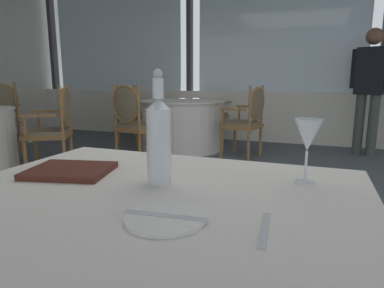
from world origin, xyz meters
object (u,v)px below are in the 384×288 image
object	(u,v)px
dining_chair_0_3	(131,109)
dining_chair_1_2	(56,123)
menu_book	(70,171)
diner_person_0	(370,84)
wine_glass	(308,136)
water_bottle	(159,138)
side_plate	(165,218)
dining_chair_0_1	(248,117)
dining_chair_0_2	(218,107)
dining_chair_0_0	(133,118)

from	to	relation	value
dining_chair_0_3	dining_chair_1_2	bearing A→B (deg)	-71.06
menu_book	dining_chair_1_2	xyz separation A→B (m)	(-1.97, 2.07, -0.18)
menu_book	dining_chair_1_2	size ratio (longest dim) A/B	0.27
dining_chair_1_2	diner_person_0	world-z (taller)	diner_person_0
wine_glass	menu_book	xyz separation A→B (m)	(-0.75, -0.17, -0.14)
water_bottle	side_plate	bearing A→B (deg)	-61.64
dining_chair_0_3	dining_chair_1_2	world-z (taller)	dining_chair_1_2
side_plate	menu_book	size ratio (longest dim) A/B	0.71
dining_chair_0_1	dining_chair_0_3	distance (m)	2.15
dining_chair_0_1	dining_chair_0_3	bearing A→B (deg)	0.00
water_bottle	dining_chair_0_2	xyz separation A→B (m)	(-1.20, 4.83, -0.32)
dining_chair_1_2	diner_person_0	size ratio (longest dim) A/B	0.57
dining_chair_0_2	dining_chair_0_0	bearing A→B (deg)	0.00
side_plate	dining_chair_0_1	world-z (taller)	dining_chair_0_1
dining_chair_0_0	diner_person_0	distance (m)	3.25
wine_glass	dining_chair_0_1	distance (m)	3.49
menu_book	dining_chair_0_3	distance (m)	4.59
side_plate	water_bottle	xyz separation A→B (m)	(-0.13, 0.25, 0.13)
side_plate	dining_chair_0_0	world-z (taller)	dining_chair_0_0
side_plate	dining_chair_0_2	xyz separation A→B (m)	(-1.34, 5.07, -0.18)
dining_chair_0_1	dining_chair_1_2	size ratio (longest dim) A/B	0.99
dining_chair_0_2	dining_chair_1_2	distance (m)	2.98
side_plate	diner_person_0	xyz separation A→B (m)	(0.98, 4.55, 0.24)
side_plate	dining_chair_0_2	distance (m)	5.25
dining_chair_0_0	menu_book	bearing A→B (deg)	-140.12
water_bottle	diner_person_0	world-z (taller)	diner_person_0
menu_book	dining_chair_0_2	world-z (taller)	dining_chair_0_2
wine_glass	dining_chair_0_1	size ratio (longest dim) A/B	0.20
dining_chair_0_2	dining_chair_1_2	size ratio (longest dim) A/B	1.00
dining_chair_0_0	dining_chair_0_1	xyz separation A→B (m)	(1.29, 0.80, -0.02)
side_plate	diner_person_0	bearing A→B (deg)	77.84
wine_glass	dining_chair_0_3	distance (m)	4.86
wine_glass	dining_chair_0_2	xyz separation A→B (m)	(-1.62, 4.68, -0.32)
diner_person_0	wine_glass	bearing A→B (deg)	13.64
dining_chair_0_0	dining_chair_1_2	size ratio (longest dim) A/B	1.02
dining_chair_0_0	side_plate	bearing A→B (deg)	-135.05
dining_chair_0_2	side_plate	bearing A→B (deg)	28.09
menu_book	dining_chair_0_1	size ratio (longest dim) A/B	0.27
side_plate	water_bottle	distance (m)	0.31
water_bottle	dining_chair_1_2	world-z (taller)	water_bottle
water_bottle	dining_chair_0_2	bearing A→B (deg)	104.02
dining_chair_0_0	dining_chair_0_2	bearing A→B (deg)	0.00
water_bottle	dining_chair_0_2	distance (m)	4.99
dining_chair_0_2	diner_person_0	xyz separation A→B (m)	(2.32, -0.52, 0.43)
side_plate	dining_chair_0_0	xyz separation A→B (m)	(-1.83, 2.98, -0.17)
dining_chair_0_3	wine_glass	bearing A→B (deg)	-39.73
wine_glass	diner_person_0	size ratio (longest dim) A/B	0.11
dining_chair_1_2	dining_chair_0_3	bearing A→B (deg)	-114.43
wine_glass	dining_chair_1_2	world-z (taller)	dining_chair_1_2
dining_chair_0_0	dining_chair_0_3	world-z (taller)	dining_chair_0_0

